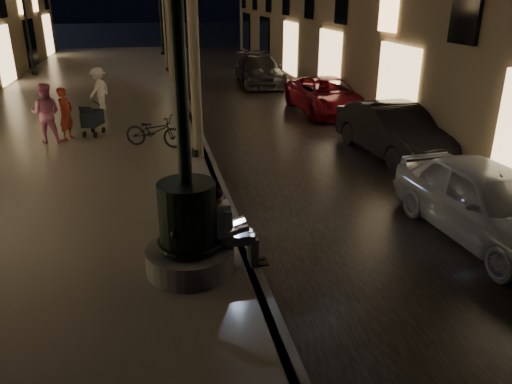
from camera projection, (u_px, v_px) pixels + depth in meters
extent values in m
plane|color=black|center=(187.00, 108.00, 20.10)|extent=(120.00, 120.00, 0.00)
cube|color=black|center=(260.00, 104.00, 20.68)|extent=(6.00, 45.00, 0.02)
cube|color=slate|center=(83.00, 110.00, 19.29)|extent=(8.00, 45.00, 0.20)
cube|color=#59595B|center=(187.00, 106.00, 20.06)|extent=(0.25, 45.00, 0.20)
cylinder|color=#59595B|center=(190.00, 259.00, 7.97)|extent=(1.40, 1.40, 0.40)
cylinder|color=black|center=(188.00, 216.00, 7.69)|extent=(0.90, 0.90, 1.10)
torus|color=black|center=(189.00, 242.00, 7.85)|extent=(1.04, 1.04, 0.10)
torus|color=black|center=(187.00, 192.00, 7.54)|extent=(0.89, 0.89, 0.09)
cylinder|color=black|center=(180.00, 75.00, 6.88)|extent=(0.20, 0.20, 3.20)
cube|color=tan|center=(224.00, 239.00, 7.96)|extent=(0.37, 0.25, 0.19)
cube|color=white|center=(219.00, 220.00, 7.82)|extent=(0.46, 0.27, 0.59)
sphere|color=tan|center=(217.00, 197.00, 7.67)|extent=(0.22, 0.22, 0.22)
sphere|color=black|center=(216.00, 195.00, 7.65)|extent=(0.22, 0.22, 0.22)
cube|color=tan|center=(240.00, 240.00, 7.93)|extent=(0.47, 0.13, 0.14)
cube|color=tan|center=(238.00, 235.00, 8.09)|extent=(0.47, 0.13, 0.14)
cube|color=tan|center=(254.00, 253.00, 8.06)|extent=(0.13, 0.12, 0.49)
cube|color=tan|center=(252.00, 247.00, 8.23)|extent=(0.13, 0.12, 0.49)
cube|color=black|center=(260.00, 264.00, 8.17)|extent=(0.27, 0.10, 0.03)
cube|color=black|center=(258.00, 259.00, 8.34)|extent=(0.27, 0.10, 0.03)
cube|color=black|center=(240.00, 233.00, 7.98)|extent=(0.25, 0.34, 0.02)
cube|color=black|center=(230.00, 228.00, 7.91)|extent=(0.09, 0.34, 0.22)
cube|color=#A8BAF0|center=(231.00, 228.00, 7.91)|extent=(0.06, 0.31, 0.19)
cylinder|color=#6B604C|center=(195.00, 62.00, 12.69)|extent=(0.28, 0.28, 5.00)
cylinder|color=#6B604C|center=(180.00, 39.00, 18.13)|extent=(0.28, 0.28, 5.10)
cylinder|color=#6B604C|center=(169.00, 30.00, 23.59)|extent=(0.28, 0.28, 4.90)
cylinder|color=#6B604C|center=(165.00, 20.00, 28.99)|extent=(0.28, 0.28, 5.20)
cylinder|color=black|center=(197.00, 152.00, 13.58)|extent=(0.28, 0.28, 0.20)
cylinder|color=black|center=(193.00, 74.00, 12.80)|extent=(0.12, 0.12, 4.40)
cylinder|color=black|center=(178.00, 96.00, 20.84)|extent=(0.28, 0.28, 0.20)
cylinder|color=black|center=(175.00, 44.00, 20.05)|extent=(0.12, 0.12, 4.40)
cylinder|color=black|center=(168.00, 69.00, 28.10)|extent=(0.28, 0.28, 0.20)
cylinder|color=black|center=(166.00, 30.00, 27.31)|extent=(0.12, 0.12, 4.40)
cylinder|color=black|center=(163.00, 53.00, 35.35)|extent=(0.28, 0.28, 0.20)
cylinder|color=black|center=(161.00, 22.00, 34.57)|extent=(0.12, 0.12, 4.40)
cylinder|color=black|center=(35.00, 73.00, 26.73)|extent=(0.28, 0.28, 0.20)
cylinder|color=black|center=(28.00, 32.00, 25.94)|extent=(0.12, 0.12, 4.40)
cube|color=black|center=(92.00, 118.00, 15.33)|extent=(0.67, 0.85, 0.44)
cube|color=black|center=(86.00, 111.00, 14.90)|extent=(0.43, 0.29, 0.29)
cylinder|color=black|center=(84.00, 135.00, 15.25)|extent=(0.10, 0.20, 0.20)
cylinder|color=black|center=(96.00, 135.00, 15.20)|extent=(0.10, 0.20, 0.20)
cylinder|color=black|center=(93.00, 130.00, 15.79)|extent=(0.10, 0.20, 0.20)
cylinder|color=black|center=(104.00, 130.00, 15.75)|extent=(0.10, 0.20, 0.20)
cylinder|color=black|center=(96.00, 103.00, 15.55)|extent=(0.18, 0.43, 0.27)
imported|color=#A8ACB0|center=(487.00, 202.00, 9.26)|extent=(1.98, 4.41, 1.47)
imported|color=black|center=(394.00, 131.00, 14.00)|extent=(1.91, 4.54, 1.46)
imported|color=maroon|center=(327.00, 96.00, 19.04)|extent=(2.30, 4.80, 1.32)
imported|color=#313035|center=(259.00, 70.00, 24.84)|extent=(2.27, 5.07, 1.44)
imported|color=#C53F27|center=(66.00, 114.00, 14.85)|extent=(0.59, 0.68, 1.56)
imported|color=#CB6B9B|center=(46.00, 113.00, 14.55)|extent=(0.92, 0.76, 1.74)
imported|color=white|center=(99.00, 89.00, 18.53)|extent=(1.03, 1.18, 1.58)
imported|color=black|center=(154.00, 131.00, 14.25)|extent=(1.84, 1.29, 0.92)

